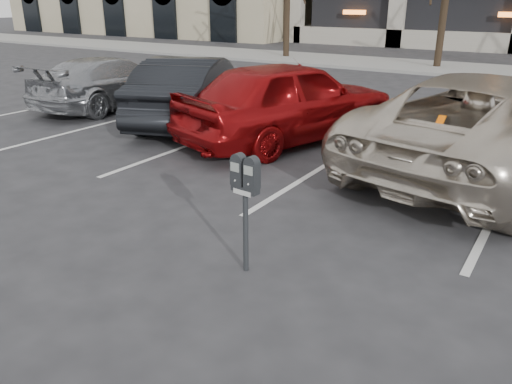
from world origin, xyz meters
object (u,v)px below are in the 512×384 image
parking_meter (245,186)px  car_silver (111,82)px  car_red (290,100)px  car_dark (193,90)px  suv_silver (486,125)px

parking_meter → car_silver: 9.28m
car_red → car_dark: car_red is taller
suv_silver → car_dark: 6.24m
car_red → car_dark: bearing=14.5°
parking_meter → car_red: bearing=119.6°
suv_silver → car_red: bearing=10.1°
car_red → car_dark: 2.62m
parking_meter → car_red: car_red is taller
car_red → car_silver: bearing=14.2°
car_red → car_dark: (-2.61, 0.17, -0.07)m
suv_silver → car_dark: (-6.23, 0.20, -0.06)m
parking_meter → car_silver: (-7.71, 5.16, -0.31)m
parking_meter → suv_silver: size_ratio=0.20×
parking_meter → car_silver: bearing=151.5°
suv_silver → car_silver: bearing=7.9°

